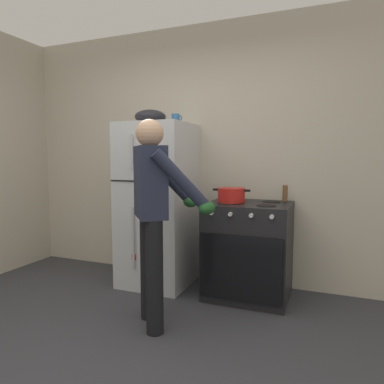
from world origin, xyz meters
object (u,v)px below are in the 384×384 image
red_pot (231,195)px  pepper_mill (285,193)px  mixing_bowl (150,117)px  refrigerator (158,205)px  coffee_mug (176,119)px  person_cook (155,205)px  stove_range (248,250)px

red_pot → pepper_mill: pepper_mill is taller
pepper_mill → mixing_bowl: 1.54m
refrigerator → mixing_bowl: bearing=179.8°
coffee_mug → pepper_mill: bearing=8.0°
person_cook → coffee_mug: bearing=104.1°
stove_range → person_cook: (-0.55, -0.83, 0.51)m
pepper_mill → stove_range: bearing=-145.0°
person_cook → pepper_mill: size_ratio=10.40×
coffee_mug → red_pot: bearing=-9.3°
refrigerator → stove_range: bearing=-0.6°
coffee_mug → pepper_mill: (1.07, 0.15, -0.73)m
stove_range → red_pot: size_ratio=2.54×
refrigerator → mixing_bowl: size_ratio=5.21×
red_pot → coffee_mug: bearing=170.7°
stove_range → red_pot: red_pot is taller
refrigerator → person_cook: refrigerator is taller
refrigerator → pepper_mill: bearing=9.1°
mixing_bowl → pepper_mill: bearing=8.5°
refrigerator → pepper_mill: (1.25, 0.20, 0.15)m
stove_range → pepper_mill: bearing=35.0°
refrigerator → person_cook: bearing=-64.1°
pepper_mill → coffee_mug: bearing=-172.0°
mixing_bowl → refrigerator: bearing=-0.2°
refrigerator → red_pot: bearing=-3.6°
coffee_mug → mixing_bowl: size_ratio=0.35×
red_pot → coffee_mug: (-0.61, 0.10, 0.74)m
person_cook → red_pot: 0.88m
red_pot → mixing_bowl: size_ratio=1.11×
stove_range → mixing_bowl: size_ratio=2.82×
pepper_mill → mixing_bowl: bearing=-171.5°
refrigerator → mixing_bowl: (-0.08, 0.00, 0.90)m
person_cook → red_pot: bearing=64.0°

